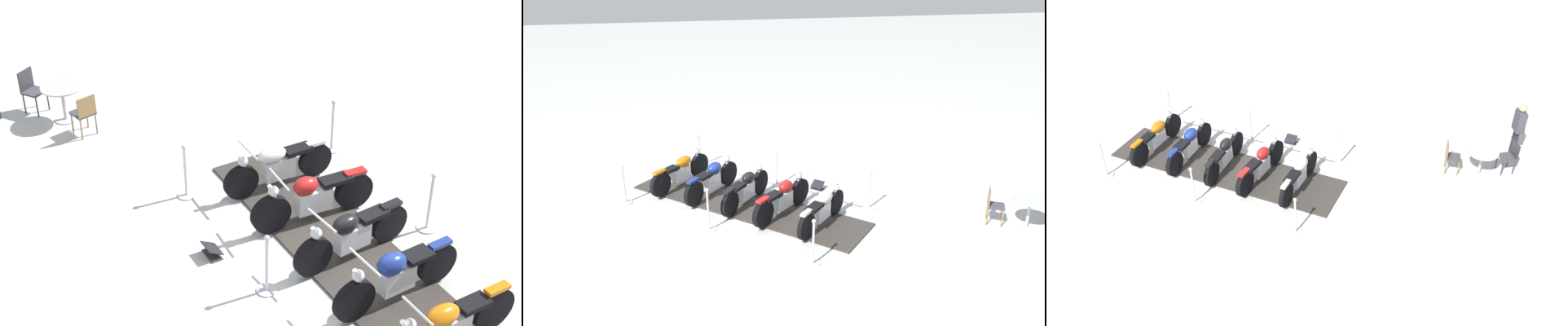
{
  "view_description": "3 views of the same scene",
  "coord_description": "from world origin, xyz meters",
  "views": [
    {
      "loc": [
        1.49,
        -9.46,
        8.0
      ],
      "look_at": [
        -1.88,
        1.21,
        0.68
      ],
      "focal_mm": 53.22,
      "sensor_mm": 36.0,
      "label": 1
    },
    {
      "loc": [
        1.49,
        12.28,
        6.26
      ],
      "look_at": [
        -1.04,
        -0.04,
        1.11
      ],
      "focal_mm": 35.75,
      "sensor_mm": 36.0,
      "label": 2
    },
    {
      "loc": [
        1.94,
        12.34,
        9.41
      ],
      "look_at": [
        -1.95,
        1.35,
        0.67
      ],
      "focal_mm": 38.06,
      "sensor_mm": 36.0,
      "label": 3
    }
  ],
  "objects": [
    {
      "name": "info_placard",
      "position": [
        -2.12,
        -0.6,
        0.07
      ],
      "size": [
        0.42,
        0.42,
        0.23
      ],
      "rotation": [
        0.0,
        0.0,
        2.39
      ],
      "color": "#333338",
      "rests_on": "ground_plane"
    },
    {
      "name": "motorcycle_cream",
      "position": [
        -1.67,
        1.5,
        0.51
      ],
      "size": [
        1.58,
        1.63,
        0.96
      ],
      "rotation": [
        0.0,
        0.0,
        -2.34
      ],
      "color": "black",
      "rests_on": "display_platform"
    },
    {
      "name": "stanchion_right_rear",
      "position": [
        1.04,
        -3.07,
        0.33
      ],
      "size": [
        0.33,
        0.33,
        1.04
      ],
      "color": "silver",
      "rests_on": "ground_plane"
    },
    {
      "name": "display_platform",
      "position": [
        0.0,
        0.0,
        0.02
      ],
      "size": [
        5.97,
        5.7,
        0.04
      ],
      "primitive_type": "cube",
      "rotation": [
        0.0,
        0.0,
        -0.75
      ],
      "color": "#38332D",
      "rests_on": "ground_plane"
    },
    {
      "name": "stanchion_left_rear",
      "position": [
        3.14,
        -0.8,
        0.33
      ],
      "size": [
        0.34,
        0.34,
        1.07
      ],
      "color": "silver",
      "rests_on": "ground_plane"
    },
    {
      "name": "stanchion_left_front",
      "position": [
        -1.04,
        3.07,
        0.36
      ],
      "size": [
        0.32,
        0.32,
        1.09
      ],
      "color": "silver",
      "rests_on": "ground_plane"
    },
    {
      "name": "cafe_table",
      "position": [
        -6.55,
        2.56,
        0.59
      ],
      "size": [
        0.84,
        0.84,
        0.77
      ],
      "color": "#B7B7BC",
      "rests_on": "ground_plane"
    },
    {
      "name": "stanchion_left_mid",
      "position": [
        1.05,
        1.13,
        0.36
      ],
      "size": [
        0.33,
        0.33,
        1.12
      ],
      "color": "silver",
      "rests_on": "ground_plane"
    },
    {
      "name": "cafe_chair_across_table",
      "position": [
        -5.83,
        2.15,
        0.52
      ],
      "size": [
        0.55,
        0.55,
        0.89
      ],
      "rotation": [
        0.0,
        0.0,
        2.62
      ],
      "color": "olive",
      "rests_on": "ground_plane"
    },
    {
      "name": "motorcycle_maroon",
      "position": [
        -0.84,
        0.75,
        0.5
      ],
      "size": [
        1.75,
        1.65,
        1.02
      ],
      "rotation": [
        0.0,
        0.0,
        -2.39
      ],
      "color": "black",
      "rests_on": "display_platform"
    },
    {
      "name": "ground_plane",
      "position": [
        0.0,
        0.0,
        0.0
      ],
      "size": [
        80.0,
        80.0,
        0.0
      ],
      "primitive_type": "plane",
      "color": "silver"
    },
    {
      "name": "motorcycle_copper",
      "position": [
        1.63,
        -1.55,
        0.5
      ],
      "size": [
        1.66,
        1.79,
        1.02
      ],
      "rotation": [
        0.0,
        0.0,
        -2.32
      ],
      "color": "black",
      "rests_on": "display_platform"
    },
    {
      "name": "motorcycle_navy",
      "position": [
        0.8,
        -0.79,
        0.52
      ],
      "size": [
        1.57,
        1.77,
        1.01
      ],
      "rotation": [
        0.0,
        0.0,
        -2.29
      ],
      "color": "black",
      "rests_on": "display_platform"
    },
    {
      "name": "stanchion_right_mid",
      "position": [
        -1.05,
        -1.13,
        0.36
      ],
      "size": [
        0.31,
        0.31,
        1.06
      ],
      "color": "silver",
      "rests_on": "ground_plane"
    },
    {
      "name": "stanchion_right_front",
      "position": [
        -3.14,
        0.8,
        0.33
      ],
      "size": [
        0.33,
        0.33,
        1.06
      ],
      "color": "silver",
      "rests_on": "ground_plane"
    },
    {
      "name": "motorcycle_black",
      "position": [
        -0.02,
        -0.02,
        0.49
      ],
      "size": [
        1.48,
        1.78,
        0.99
      ],
      "rotation": [
        0.0,
        0.0,
        -2.25
      ],
      "color": "black",
      "rests_on": "display_platform"
    }
  ]
}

